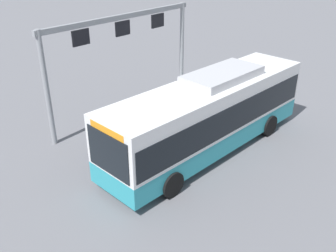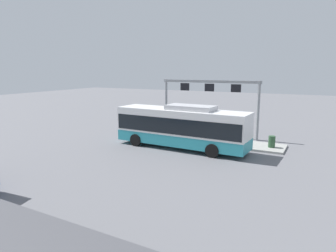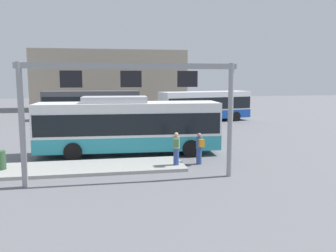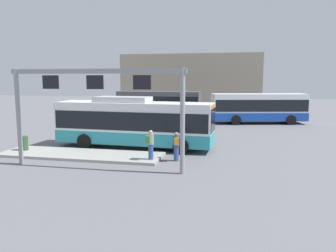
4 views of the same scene
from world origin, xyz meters
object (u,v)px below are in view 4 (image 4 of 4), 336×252
bus_main (134,121)px  bus_background_left (159,102)px  bus_background_right (259,106)px  person_boarding (176,146)px  trash_bin (24,143)px  person_waiting_near (151,144)px

bus_main → bus_background_left: bus_main is taller
bus_background_right → person_boarding: (-5.48, -17.52, -0.89)m
bus_main → bus_background_right: bearing=60.7°
trash_bin → bus_background_right: bearing=48.5°
bus_background_right → person_waiting_near: bus_background_right is taller
bus_background_right → trash_bin: (-15.38, -17.39, -1.17)m
bus_background_left → bus_background_right: (11.66, -3.86, -0.00)m
bus_background_right → trash_bin: bearing=-144.4°
bus_background_left → person_boarding: bearing=107.8°
bus_background_left → person_boarding: size_ratio=6.15×
bus_background_right → person_waiting_near: size_ratio=5.94×
bus_background_left → bus_background_right: size_ratio=1.04×
bus_background_right → person_boarding: 18.38m
bus_background_right → trash_bin: size_ratio=11.03×
bus_background_left → trash_bin: (-3.72, -21.25, -1.17)m
bus_background_right → bus_main: bearing=-134.8°
bus_background_left → bus_background_right: same height
bus_main → trash_bin: (-6.40, -2.96, -1.20)m
bus_main → bus_background_right: bus_main is taller
bus_main → bus_background_right: size_ratio=1.08×
person_boarding → person_waiting_near: 1.49m
bus_background_left → person_waiting_near: (4.80, -21.94, -0.73)m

